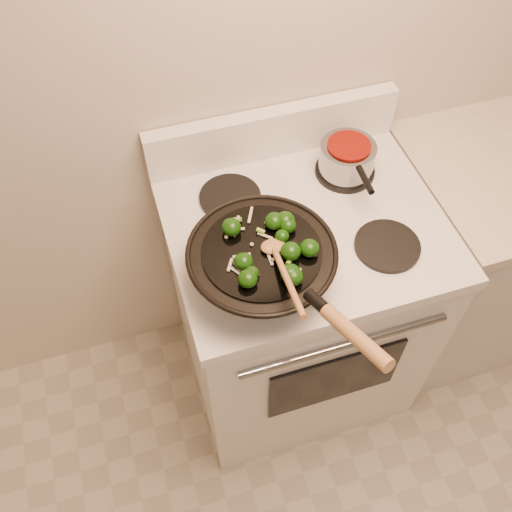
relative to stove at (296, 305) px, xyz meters
name	(u,v)px	position (x,y,z in m)	size (l,w,h in m)	color
stove	(296,305)	(0.00, 0.00, 0.00)	(0.78, 0.67, 1.08)	white
counter_unit	(499,246)	(0.82, 0.03, -0.01)	(0.84, 0.62, 0.91)	silver
wok	(263,264)	(-0.18, -0.16, 0.53)	(0.38, 0.61, 0.23)	black
stirfry	(275,248)	(-0.15, -0.17, 0.59)	(0.23, 0.27, 0.04)	#103408
wooden_spoon	(281,265)	(-0.16, -0.23, 0.61)	(0.06, 0.28, 0.09)	#9A6A3D
saucepan	(347,158)	(0.18, 0.15, 0.51)	(0.16, 0.27, 0.10)	gray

